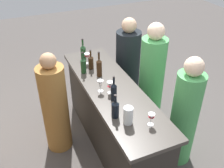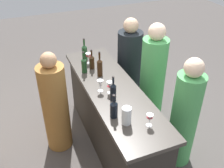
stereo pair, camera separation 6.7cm
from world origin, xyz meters
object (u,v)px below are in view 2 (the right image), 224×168
(wine_glass_near_right, at_px, (88,56))
(wine_bottle_center_amber_brown, at_px, (100,67))
(wine_glass_near_center, at_px, (110,85))
(person_center_guest, at_px, (184,118))
(wine_bottle_second_left_near_black, at_px, (113,91))
(person_left_guest, at_px, (152,83))
(wine_glass_far_left, at_px, (100,83))
(person_server_behind, at_px, (55,107))
(wine_glass_near_left, at_px, (150,118))
(wine_bottle_far_right_olive_green, at_px, (85,52))
(wine_bottle_rightmost_amber_brown, at_px, (92,62))
(person_right_guest, at_px, (129,67))
(water_pitcher, at_px, (127,116))
(wine_bottle_leftmost_near_black, at_px, (114,109))
(wine_bottle_second_right_olive_green, at_px, (84,65))

(wine_glass_near_right, bearing_deg, wine_bottle_center_amber_brown, -175.05)
(wine_bottle_center_amber_brown, distance_m, wine_glass_near_center, 0.41)
(wine_bottle_center_amber_brown, bearing_deg, person_center_guest, -140.21)
(wine_bottle_center_amber_brown, bearing_deg, wine_glass_near_right, 4.95)
(wine_bottle_second_left_near_black, relative_size, person_left_guest, 0.19)
(wine_glass_far_left, bearing_deg, person_server_behind, 61.09)
(person_server_behind, bearing_deg, wine_bottle_center_amber_brown, 11.97)
(wine_bottle_second_left_near_black, height_order, wine_glass_near_center, wine_bottle_second_left_near_black)
(wine_bottle_center_amber_brown, xyz_separation_m, wine_glass_near_left, (-1.08, -0.13, -0.03))
(wine_bottle_center_amber_brown, distance_m, wine_bottle_far_right_olive_green, 0.49)
(wine_bottle_rightmost_amber_brown, xyz_separation_m, wine_glass_near_right, (0.16, -0.00, 0.01))
(wine_glass_near_left, relative_size, person_server_behind, 0.10)
(wine_glass_near_left, height_order, wine_glass_far_left, wine_glass_far_left)
(person_right_guest, relative_size, person_server_behind, 1.05)
(wine_bottle_far_right_olive_green, xyz_separation_m, wine_glass_near_right, (-0.12, -0.02, -0.01))
(wine_bottle_center_amber_brown, height_order, person_right_guest, person_right_guest)
(water_pitcher, bearing_deg, wine_glass_near_right, -1.50)
(wine_glass_near_right, bearing_deg, wine_bottle_far_right_olive_green, 8.74)
(wine_glass_near_right, relative_size, person_right_guest, 0.10)
(wine_bottle_second_left_near_black, bearing_deg, wine_glass_near_center, -6.65)
(wine_glass_far_left, xyz_separation_m, person_left_guest, (0.18, -0.81, -0.30))
(person_left_guest, distance_m, person_server_behind, 1.33)
(wine_bottle_rightmost_amber_brown, relative_size, wine_glass_near_left, 2.00)
(wine_bottle_rightmost_amber_brown, height_order, water_pitcher, wine_bottle_rightmost_amber_brown)
(wine_glass_near_center, bearing_deg, wine_glass_far_left, 49.81)
(wine_glass_far_left, distance_m, person_left_guest, 0.88)
(wine_glass_near_right, bearing_deg, person_server_behind, 125.73)
(wine_bottle_center_amber_brown, height_order, wine_bottle_far_right_olive_green, wine_bottle_center_amber_brown)
(wine_bottle_second_left_near_black, bearing_deg, wine_glass_near_right, -0.58)
(wine_bottle_leftmost_near_black, xyz_separation_m, person_center_guest, (-0.05, -0.88, -0.36))
(wine_glass_near_left, height_order, wine_glass_near_center, wine_glass_near_center)
(wine_glass_near_left, distance_m, water_pitcher, 0.23)
(wine_glass_near_right, bearing_deg, person_center_guest, -148.68)
(wine_bottle_second_left_near_black, distance_m, person_right_guest, 1.28)
(wine_bottle_second_left_near_black, bearing_deg, wine_bottle_rightmost_amber_brown, -0.47)
(wine_bottle_second_right_olive_green, xyz_separation_m, wine_glass_near_right, (0.22, -0.13, -0.00))
(wine_glass_near_right, distance_m, wine_glass_far_left, 0.72)
(wine_bottle_rightmost_amber_brown, height_order, wine_glass_near_center, wine_bottle_rightmost_amber_brown)
(wine_bottle_leftmost_near_black, height_order, wine_bottle_second_right_olive_green, wine_bottle_second_right_olive_green)
(wine_glass_near_center, xyz_separation_m, person_server_behind, (0.36, 0.60, -0.39))
(wine_bottle_center_amber_brown, relative_size, person_server_behind, 0.24)
(wine_bottle_second_left_near_black, height_order, person_left_guest, person_left_guest)
(wine_glass_near_right, xyz_separation_m, person_right_guest, (0.09, -0.68, -0.37))
(wine_bottle_leftmost_near_black, relative_size, wine_bottle_second_right_olive_green, 0.92)
(water_pitcher, relative_size, person_left_guest, 0.12)
(wine_bottle_center_amber_brown, xyz_separation_m, wine_bottle_second_right_olive_green, (0.16, 0.16, -0.02))
(wine_bottle_leftmost_near_black, bearing_deg, wine_glass_near_center, -16.18)
(water_pitcher, relative_size, person_server_behind, 0.14)
(wine_bottle_second_left_near_black, bearing_deg, person_center_guest, -112.77)
(wine_bottle_second_right_olive_green, xyz_separation_m, wine_glass_near_center, (-0.56, -0.14, -0.01))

